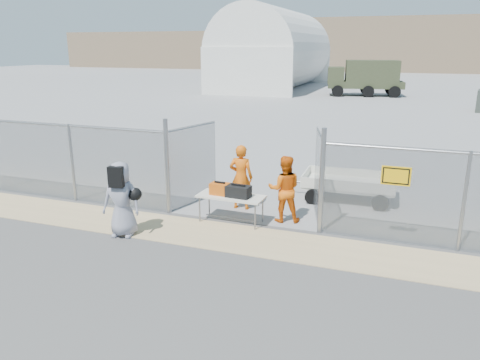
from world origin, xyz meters
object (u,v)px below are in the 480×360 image
at_px(security_worker_right, 284,189).
at_px(visitor, 121,199).
at_px(security_worker_left, 241,177).
at_px(folding_table, 231,209).
at_px(utility_trailer, 349,186).

height_order(security_worker_right, visitor, visitor).
relative_size(security_worker_left, visitor, 1.00).
bearing_deg(folding_table, security_worker_left, 98.24).
xyz_separation_m(security_worker_left, visitor, (-1.94, -2.68, -0.00)).
bearing_deg(visitor, folding_table, 26.81).
bearing_deg(security_worker_left, folding_table, 92.73).
xyz_separation_m(security_worker_left, utility_trailer, (2.64, 1.77, -0.48)).
distance_m(security_worker_left, security_worker_right, 1.43).
bearing_deg(utility_trailer, security_worker_left, -148.12).
height_order(folding_table, security_worker_left, security_worker_left).
bearing_deg(security_worker_left, visitor, 50.43).
distance_m(folding_table, visitor, 2.68).
distance_m(folding_table, security_worker_right, 1.41).
bearing_deg(visitor, security_worker_right, 21.85).
xyz_separation_m(security_worker_right, utility_trailer, (1.30, 2.29, -0.44)).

